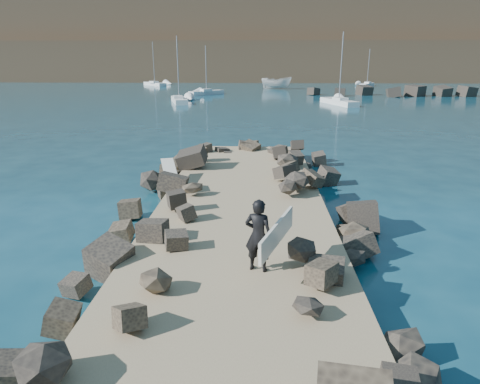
{
  "coord_description": "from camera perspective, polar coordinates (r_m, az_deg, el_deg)",
  "views": [
    {
      "loc": [
        0.57,
        -14.17,
        5.64
      ],
      "look_at": [
        0.0,
        -1.0,
        1.5
      ],
      "focal_mm": 32.0,
      "sensor_mm": 36.0,
      "label": 1
    }
  ],
  "objects": [
    {
      "name": "ground",
      "position": [
        15.26,
        0.16,
        -4.25
      ],
      "size": [
        800.0,
        800.0,
        0.0
      ],
      "primitive_type": "plane",
      "color": "#0F384C",
      "rests_on": "ground"
    },
    {
      "name": "jetty",
      "position": [
        13.3,
        -0.19,
        -6.23
      ],
      "size": [
        6.0,
        26.0,
        0.6
      ],
      "primitive_type": "cube",
      "color": "#8C7759",
      "rests_on": "ground"
    },
    {
      "name": "riprap_left",
      "position": [
        14.11,
        -11.98,
        -4.34
      ],
      "size": [
        2.6,
        22.0,
        1.0
      ],
      "primitive_type": "cube",
      "color": "black",
      "rests_on": "ground"
    },
    {
      "name": "riprap_right",
      "position": [
        13.87,
        12.01,
        -4.72
      ],
      "size": [
        2.6,
        22.0,
        1.0
      ],
      "primitive_type": "cube",
      "color": "black",
      "rests_on": "ground"
    },
    {
      "name": "headland",
      "position": [
        174.73,
        5.94,
        20.74
      ],
      "size": [
        360.0,
        140.0,
        32.0
      ],
      "primitive_type": "cube",
      "color": "#2D4919",
      "rests_on": "ground"
    },
    {
      "name": "surfboard_resting",
      "position": [
        18.31,
        -9.37,
        2.63
      ],
      "size": [
        1.14,
        2.19,
        0.07
      ],
      "primitive_type": "cube",
      "rotation": [
        0.0,
        0.0,
        0.3
      ],
      "color": "silver",
      "rests_on": "riprap_left"
    },
    {
      "name": "boat_imported",
      "position": [
        84.38,
        4.88,
        14.29
      ],
      "size": [
        6.09,
        3.22,
        2.23
      ],
      "primitive_type": "imported",
      "rotation": [
        0.0,
        0.0,
        1.38
      ],
      "color": "silver",
      "rests_on": "ground"
    },
    {
      "name": "surfer_with_board",
      "position": [
        10.44,
        2.81,
        -5.77
      ],
      "size": [
        1.29,
        2.16,
        1.85
      ],
      "color": "black",
      "rests_on": "jetty"
    },
    {
      "name": "sailboat_b",
      "position": [
        70.59,
        -4.49,
        13.07
      ],
      "size": [
        5.35,
        5.47,
        7.65
      ],
      "color": "silver",
      "rests_on": "ground"
    },
    {
      "name": "sailboat_e",
      "position": [
        96.42,
        -11.31,
        13.95
      ],
      "size": [
        6.1,
        6.88,
        9.06
      ],
      "color": "silver",
      "rests_on": "ground"
    },
    {
      "name": "sailboat_d",
      "position": [
        95.66,
        16.58,
        13.56
      ],
      "size": [
        4.25,
        6.07,
        7.58
      ],
      "color": "silver",
      "rests_on": "ground"
    },
    {
      "name": "sailboat_a",
      "position": [
        58.2,
        -8.13,
        12.04
      ],
      "size": [
        3.42,
        7.2,
        8.5
      ],
      "color": "silver",
      "rests_on": "ground"
    },
    {
      "name": "sailboat_c",
      "position": [
        56.69,
        13.05,
        11.63
      ],
      "size": [
        3.85,
        7.5,
        8.86
      ],
      "color": "silver",
      "rests_on": "ground"
    },
    {
      "name": "sailboat_f",
      "position": [
        114.34,
        20.98,
        13.66
      ],
      "size": [
        2.78,
        6.03,
        7.24
      ],
      "color": "silver",
      "rests_on": "ground"
    }
  ]
}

